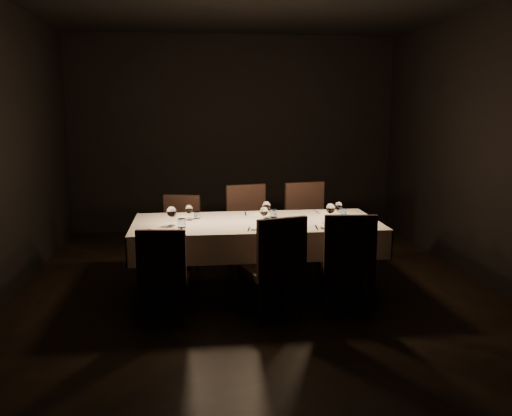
{
  "coord_description": "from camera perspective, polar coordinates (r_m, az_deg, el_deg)",
  "views": [
    {
      "loc": [
        -0.63,
        -5.43,
        1.92
      ],
      "look_at": [
        0.0,
        0.0,
        0.9
      ],
      "focal_mm": 38.0,
      "sensor_mm": 36.0,
      "label": 1
    }
  ],
  "objects": [
    {
      "name": "room",
      "position": [
        5.48,
        0.0,
        6.17
      ],
      "size": [
        5.01,
        6.01,
        3.01
      ],
      "color": "black",
      "rests_on": "ground"
    },
    {
      "name": "dining_table",
      "position": [
        5.6,
        0.0,
        -2.14
      ],
      "size": [
        2.52,
        1.12,
        0.76
      ],
      "color": "black",
      "rests_on": "ground"
    },
    {
      "name": "place_setting_far_left",
      "position": [
        5.75,
        -7.0,
        -0.47
      ],
      "size": [
        0.3,
        0.39,
        0.16
      ],
      "rotation": [
        0.0,
        0.0,
        0.11
      ],
      "color": "white",
      "rests_on": "dining_table"
    },
    {
      "name": "chair_far_center",
      "position": [
        6.44,
        -0.76,
        -1.7
      ],
      "size": [
        0.57,
        0.57,
        1.01
      ],
      "rotation": [
        0.0,
        0.0,
        0.2
      ],
      "color": "black",
      "rests_on": "ground"
    },
    {
      "name": "place_setting_near_right",
      "position": [
        5.5,
        8.15,
        -0.89
      ],
      "size": [
        0.35,
        0.41,
        0.19
      ],
      "rotation": [
        0.0,
        0.0,
        -0.1
      ],
      "color": "white",
      "rests_on": "dining_table"
    },
    {
      "name": "chair_far_left",
      "position": [
        6.4,
        -8.01,
        -2.33
      ],
      "size": [
        0.53,
        0.53,
        0.9
      ],
      "rotation": [
        0.0,
        0.0,
        -0.26
      ],
      "color": "black",
      "rests_on": "ground"
    },
    {
      "name": "place_setting_far_center",
      "position": [
        5.8,
        1.01,
        -0.22
      ],
      "size": [
        0.34,
        0.41,
        0.19
      ],
      "rotation": [
        0.0,
        0.0,
        -0.05
      ],
      "color": "white",
      "rests_on": "dining_table"
    },
    {
      "name": "place_setting_near_center",
      "position": [
        5.37,
        1.04,
        -1.15
      ],
      "size": [
        0.33,
        0.4,
        0.17
      ],
      "rotation": [
        0.0,
        0.0,
        -0.18
      ],
      "color": "white",
      "rests_on": "dining_table"
    },
    {
      "name": "place_setting_far_right",
      "position": [
        5.95,
        8.47,
        -0.13
      ],
      "size": [
        0.3,
        0.39,
        0.16
      ],
      "rotation": [
        0.0,
        0.0,
        0.08
      ],
      "color": "white",
      "rests_on": "dining_table"
    },
    {
      "name": "chair_far_right",
      "position": [
        6.52,
        5.53,
        -1.51
      ],
      "size": [
        0.58,
        0.58,
        1.03
      ],
      "rotation": [
        0.0,
        0.0,
        0.19
      ],
      "color": "black",
      "rests_on": "ground"
    },
    {
      "name": "place_setting_near_left",
      "position": [
        5.32,
        -8.85,
        -1.27
      ],
      "size": [
        0.35,
        0.42,
        0.2
      ],
      "rotation": [
        0.0,
        0.0,
        -0.01
      ],
      "color": "white",
      "rests_on": "dining_table"
    },
    {
      "name": "chair_near_right",
      "position": [
        5.08,
        9.59,
        -5.36
      ],
      "size": [
        0.51,
        0.51,
        0.98
      ],
      "rotation": [
        0.0,
        0.0,
        3.04
      ],
      "color": "black",
      "rests_on": "ground"
    },
    {
      "name": "chair_near_left",
      "position": [
        4.89,
        -9.71,
        -6.54
      ],
      "size": [
        0.47,
        0.47,
        0.89
      ],
      "rotation": [
        0.0,
        0.0,
        3.03
      ],
      "color": "black",
      "rests_on": "ground"
    },
    {
      "name": "chair_near_center",
      "position": [
        4.89,
        2.14,
        -5.86
      ],
      "size": [
        0.58,
        0.58,
        0.98
      ],
      "rotation": [
        0.0,
        0.0,
        3.43
      ],
      "color": "black",
      "rests_on": "ground"
    }
  ]
}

